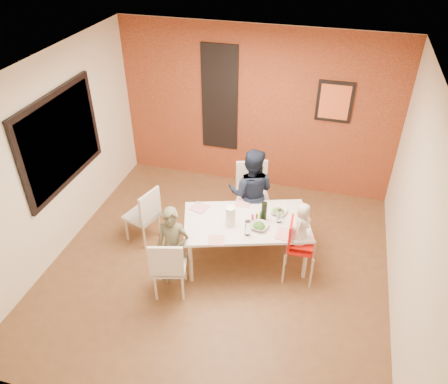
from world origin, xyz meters
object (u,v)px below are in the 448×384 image
(chair_near, at_px, (168,266))
(high_chair, at_px, (298,244))
(dining_table, at_px, (246,224))
(wine_bottle, at_px, (264,212))
(paper_towel_roll, at_px, (231,216))
(chair_far, at_px, (252,191))
(child_far, at_px, (251,193))
(toddler, at_px, (302,226))
(chair_left, at_px, (145,213))
(child_near, at_px, (173,247))

(chair_near, xyz_separation_m, high_chair, (1.48, 0.76, 0.05))
(chair_near, bearing_deg, dining_table, -145.96)
(wine_bottle, distance_m, paper_towel_roll, 0.45)
(chair_far, height_order, child_far, child_far)
(child_far, height_order, toddler, child_far)
(chair_far, bearing_deg, high_chair, -71.24)
(chair_left, bearing_deg, dining_table, 106.01)
(chair_near, xyz_separation_m, chair_far, (0.66, 1.75, 0.07))
(high_chair, height_order, wine_bottle, wine_bottle)
(chair_left, height_order, child_near, child_near)
(child_near, bearing_deg, chair_left, 128.00)
(child_near, distance_m, child_far, 1.46)
(chair_left, distance_m, high_chair, 2.18)
(dining_table, relative_size, toddler, 2.87)
(toddler, distance_m, paper_towel_roll, 0.91)
(chair_near, bearing_deg, wine_bottle, -150.81)
(chair_near, relative_size, high_chair, 0.98)
(chair_near, bearing_deg, chair_left, -66.92)
(dining_table, height_order, high_chair, high_chair)
(chair_far, bearing_deg, child_far, -103.17)
(chair_far, relative_size, high_chair, 1.11)
(chair_left, relative_size, wine_bottle, 3.12)
(wine_bottle, bearing_deg, high_chair, -21.74)
(high_chair, relative_size, paper_towel_roll, 3.27)
(child_near, relative_size, paper_towel_roll, 4.20)
(paper_towel_roll, bearing_deg, dining_table, 36.98)
(child_far, bearing_deg, high_chair, 132.39)
(chair_left, distance_m, child_near, 0.96)
(chair_far, distance_m, chair_left, 1.61)
(child_near, relative_size, child_far, 0.83)
(child_far, distance_m, wine_bottle, 0.64)
(dining_table, bearing_deg, chair_left, 179.29)
(dining_table, relative_size, paper_towel_roll, 6.61)
(chair_near, height_order, high_chair, high_chair)
(chair_left, xyz_separation_m, toddler, (2.20, -0.14, 0.36))
(chair_near, relative_size, chair_far, 0.88)
(toddler, bearing_deg, chair_left, 102.39)
(dining_table, height_order, wine_bottle, wine_bottle)
(child_far, bearing_deg, toddler, 133.25)
(high_chair, bearing_deg, paper_towel_roll, 88.71)
(chair_left, distance_m, child_far, 1.54)
(dining_table, height_order, child_near, child_near)
(high_chair, height_order, child_far, child_far)
(dining_table, bearing_deg, high_chair, -10.23)
(chair_far, distance_m, high_chair, 1.28)
(high_chair, height_order, child_near, child_near)
(child_near, bearing_deg, dining_table, 31.51)
(high_chair, height_order, toddler, toddler)
(chair_left, distance_m, paper_towel_roll, 1.34)
(dining_table, bearing_deg, child_far, 97.03)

